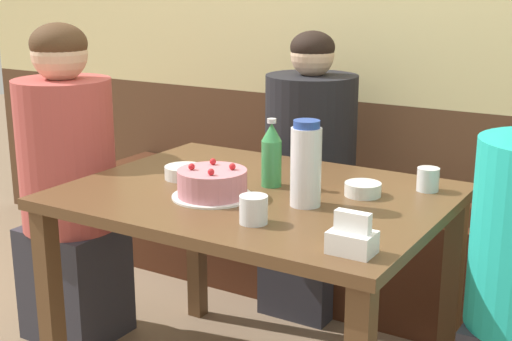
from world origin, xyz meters
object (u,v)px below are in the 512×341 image
bowl_rice_small (363,189)px  glass_water_tall (428,179)px  soju_bottle (272,154)px  person_grey_tee (310,178)px  bowl_soup_white (184,172)px  water_pitcher (306,164)px  napkin_holder (352,238)px  bench_seat (357,252)px  birthday_cake (212,184)px  person_teal_shirt (69,189)px  glass_tumbler_short (254,209)px

bowl_rice_small → glass_water_tall: size_ratio=1.53×
soju_bottle → person_grey_tee: (-0.18, 0.63, -0.26)m
bowl_soup_white → bowl_rice_small: bowl_soup_white is taller
water_pitcher → bowl_rice_small: (0.11, 0.18, -0.10)m
soju_bottle → glass_water_tall: bearing=25.0°
person_grey_tee → napkin_holder: bearing=31.7°
bench_seat → birthday_cake: bearing=-94.8°
person_teal_shirt → napkin_holder: bearing=-14.5°
water_pitcher → glass_tumbler_short: bearing=-102.7°
person_teal_shirt → glass_tumbler_short: bearing=-15.6°
napkin_holder → glass_water_tall: size_ratio=1.50×
bowl_soup_white → glass_tumbler_short: 0.50m
glass_water_tall → glass_tumbler_short: (-0.31, -0.54, 0.00)m
bowl_rice_small → glass_water_tall: 0.22m
napkin_holder → glass_water_tall: 0.60m
glass_tumbler_short → person_teal_shirt: size_ratio=0.06×
water_pitcher → bowl_soup_white: water_pitcher is taller
water_pitcher → person_grey_tee: bearing=115.9°
bowl_rice_small → person_grey_tee: (-0.47, 0.58, -0.17)m
bowl_soup_white → bowl_rice_small: 0.60m
soju_bottle → bowl_rice_small: 0.31m
bowl_soup_white → person_grey_tee: bearing=81.0°
bench_seat → soju_bottle: size_ratio=11.96×
birthday_cake → glass_tumbler_short: size_ratio=3.16×
soju_bottle → person_teal_shirt: (-0.85, -0.06, -0.23)m
water_pitcher → glass_water_tall: 0.43m
bench_seat → napkin_holder: size_ratio=23.77×
water_pitcher → glass_water_tall: water_pitcher is taller
bowl_rice_small → glass_tumbler_short: (-0.15, -0.39, 0.02)m
person_teal_shirt → glass_water_tall: bearing=11.7°
bench_seat → glass_tumbler_short: glass_tumbler_short is taller
glass_water_tall → person_teal_shirt: person_teal_shirt is taller
soju_bottle → napkin_holder: (0.45, -0.40, -0.07)m
bench_seat → glass_tumbler_short: bearing=-82.2°
birthday_cake → napkin_holder: (0.55, -0.20, -0.00)m
glass_tumbler_short → napkin_holder: bearing=-11.3°
bowl_soup_white → person_teal_shirt: bearing=178.7°
napkin_holder → person_grey_tee: size_ratio=0.09×
napkin_holder → soju_bottle: bearing=138.8°
soju_bottle → glass_tumbler_short: 0.37m
bench_seat → bowl_soup_white: 1.01m
glass_water_tall → bench_seat: bearing=129.6°
bench_seat → glass_water_tall: glass_water_tall is taller
bench_seat → water_pitcher: 1.09m
bench_seat → water_pitcher: (0.20, -0.88, 0.61)m
bowl_soup_white → water_pitcher: bearing=-5.9°
birthday_cake → water_pitcher: size_ratio=0.98×
birthday_cake → napkin_holder: same height
person_teal_shirt → water_pitcher: bearing=-3.5°
soju_bottle → glass_tumbler_short: (0.14, -0.33, -0.07)m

